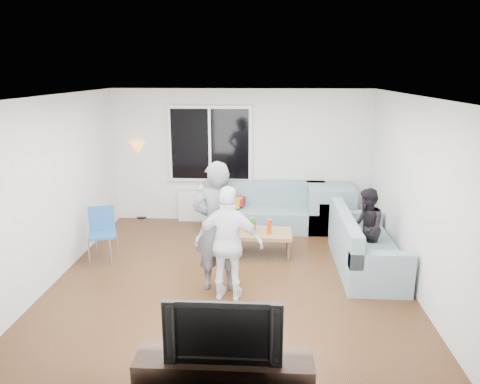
# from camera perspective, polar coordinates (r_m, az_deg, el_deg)

# --- Properties ---
(floor) EXTENTS (5.00, 5.50, 0.04)m
(floor) POSITION_cam_1_polar(r_m,az_deg,el_deg) (6.77, -1.16, -10.93)
(floor) COLOR #56351C
(floor) RESTS_ON ground
(ceiling) EXTENTS (5.00, 5.50, 0.04)m
(ceiling) POSITION_cam_1_polar(r_m,az_deg,el_deg) (6.10, -1.29, 12.01)
(ceiling) COLOR white
(ceiling) RESTS_ON ground
(wall_back) EXTENTS (5.00, 0.04, 2.60)m
(wall_back) POSITION_cam_1_polar(r_m,az_deg,el_deg) (9.01, 0.16, 4.45)
(wall_back) COLOR silver
(wall_back) RESTS_ON ground
(wall_front) EXTENTS (5.00, 0.04, 2.60)m
(wall_front) POSITION_cam_1_polar(r_m,az_deg,el_deg) (3.71, -4.61, -11.06)
(wall_front) COLOR silver
(wall_front) RESTS_ON ground
(wall_left) EXTENTS (0.04, 5.50, 2.60)m
(wall_left) POSITION_cam_1_polar(r_m,az_deg,el_deg) (6.97, -22.36, 0.25)
(wall_left) COLOR silver
(wall_left) RESTS_ON ground
(wall_right) EXTENTS (0.04, 5.50, 2.60)m
(wall_right) POSITION_cam_1_polar(r_m,az_deg,el_deg) (6.61, 21.12, -0.37)
(wall_right) COLOR silver
(wall_right) RESTS_ON ground
(window_frame) EXTENTS (1.62, 0.06, 1.47)m
(window_frame) POSITION_cam_1_polar(r_m,az_deg,el_deg) (8.94, -3.73, 5.97)
(window_frame) COLOR white
(window_frame) RESTS_ON wall_back
(window_glass) EXTENTS (1.50, 0.02, 1.35)m
(window_glass) POSITION_cam_1_polar(r_m,az_deg,el_deg) (8.90, -3.77, 5.93)
(window_glass) COLOR black
(window_glass) RESTS_ON window_frame
(window_mullion) EXTENTS (0.05, 0.03, 1.35)m
(window_mullion) POSITION_cam_1_polar(r_m,az_deg,el_deg) (8.89, -3.77, 5.92)
(window_mullion) COLOR white
(window_mullion) RESTS_ON window_frame
(radiator) EXTENTS (1.30, 0.12, 0.62)m
(radiator) POSITION_cam_1_polar(r_m,az_deg,el_deg) (9.17, -3.64, -1.75)
(radiator) COLOR silver
(radiator) RESTS_ON floor
(potted_plant) EXTENTS (0.23, 0.19, 0.39)m
(potted_plant) POSITION_cam_1_polar(r_m,az_deg,el_deg) (8.99, -2.28, 1.25)
(potted_plant) COLOR #2A5C24
(potted_plant) RESTS_ON radiator
(vase) EXTENTS (0.21, 0.21, 0.18)m
(vase) POSITION_cam_1_polar(r_m,az_deg,el_deg) (9.06, -4.86, 0.63)
(vase) COLOR white
(vase) RESTS_ON radiator
(sofa_back_section) EXTENTS (2.30, 0.85, 0.85)m
(sofa_back_section) POSITION_cam_1_polar(r_m,az_deg,el_deg) (8.71, 3.14, -1.85)
(sofa_back_section) COLOR gray
(sofa_back_section) RESTS_ON floor
(sofa_right_section) EXTENTS (2.00, 0.85, 0.85)m
(sofa_right_section) POSITION_cam_1_polar(r_m,az_deg,el_deg) (7.20, 15.47, -6.00)
(sofa_right_section) COLOR gray
(sofa_right_section) RESTS_ON floor
(sofa_corner) EXTENTS (0.85, 0.85, 0.85)m
(sofa_corner) POSITION_cam_1_polar(r_m,az_deg,el_deg) (8.79, 11.07, -1.95)
(sofa_corner) COLOR gray
(sofa_corner) RESTS_ON floor
(cushion_yellow) EXTENTS (0.43, 0.38, 0.14)m
(cushion_yellow) POSITION_cam_1_polar(r_m,az_deg,el_deg) (8.69, -1.10, -1.28)
(cushion_yellow) COLOR gold
(cushion_yellow) RESTS_ON sofa_back_section
(cushion_red) EXTENTS (0.39, 0.34, 0.13)m
(cushion_red) POSITION_cam_1_polar(r_m,az_deg,el_deg) (8.76, -0.62, -1.15)
(cushion_red) COLOR maroon
(cushion_red) RESTS_ON sofa_back_section
(coffee_table) EXTENTS (1.11, 0.63, 0.40)m
(coffee_table) POSITION_cam_1_polar(r_m,az_deg,el_deg) (7.53, 2.18, -6.36)
(coffee_table) COLOR #9D794C
(coffee_table) RESTS_ON floor
(pitcher) EXTENTS (0.17, 0.17, 0.17)m
(pitcher) POSITION_cam_1_polar(r_m,az_deg,el_deg) (7.46, 1.32, -4.24)
(pitcher) COLOR maroon
(pitcher) RESTS_ON coffee_table
(side_chair) EXTENTS (0.51, 0.51, 0.86)m
(side_chair) POSITION_cam_1_polar(r_m,az_deg,el_deg) (7.51, -16.69, -5.18)
(side_chair) COLOR #235798
(side_chair) RESTS_ON floor
(floor_lamp) EXTENTS (0.32, 0.32, 1.56)m
(floor_lamp) POSITION_cam_1_polar(r_m,az_deg,el_deg) (9.44, -12.37, 1.37)
(floor_lamp) COLOR orange
(floor_lamp) RESTS_ON floor
(player_left) EXTENTS (0.67, 0.46, 1.79)m
(player_left) POSITION_cam_1_polar(r_m,az_deg,el_deg) (6.17, -2.83, -4.32)
(player_left) COLOR #54545A
(player_left) RESTS_ON floor
(player_right) EXTENTS (0.93, 0.47, 1.52)m
(player_right) POSITION_cam_1_polar(r_m,az_deg,el_deg) (5.95, -1.38, -6.44)
(player_right) COLOR white
(player_right) RESTS_ON floor
(spectator_right) EXTENTS (0.51, 0.63, 1.22)m
(spectator_right) POSITION_cam_1_polar(r_m,az_deg,el_deg) (7.24, 15.40, -4.33)
(spectator_right) COLOR black
(spectator_right) RESTS_ON floor
(spectator_back) EXTENTS (0.80, 0.59, 1.11)m
(spectator_back) POSITION_cam_1_polar(r_m,az_deg,el_deg) (8.75, -2.53, -0.90)
(spectator_back) COLOR black
(spectator_back) RESTS_ON floor
(tv_console) EXTENTS (1.60, 0.40, 0.44)m
(tv_console) POSITION_cam_1_polar(r_m,az_deg,el_deg) (4.49, -1.97, -22.10)
(tv_console) COLOR #312318
(tv_console) RESTS_ON floor
(television) EXTENTS (1.03, 0.14, 0.60)m
(television) POSITION_cam_1_polar(r_m,az_deg,el_deg) (4.20, -2.04, -16.44)
(television) COLOR black
(television) RESTS_ON tv_console
(bottle_a) EXTENTS (0.07, 0.07, 0.23)m
(bottle_a) POSITION_cam_1_polar(r_m,az_deg,el_deg) (7.52, -0.39, -3.80)
(bottle_a) COLOR red
(bottle_a) RESTS_ON coffee_table
(bottle_b) EXTENTS (0.08, 0.08, 0.28)m
(bottle_b) POSITION_cam_1_polar(r_m,az_deg,el_deg) (7.28, 1.52, -4.27)
(bottle_b) COLOR green
(bottle_b) RESTS_ON coffee_table
(bottle_d) EXTENTS (0.07, 0.07, 0.24)m
(bottle_d) POSITION_cam_1_polar(r_m,az_deg,el_deg) (7.33, 3.66, -4.32)
(bottle_d) COLOR #CF4112
(bottle_d) RESTS_ON coffee_table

